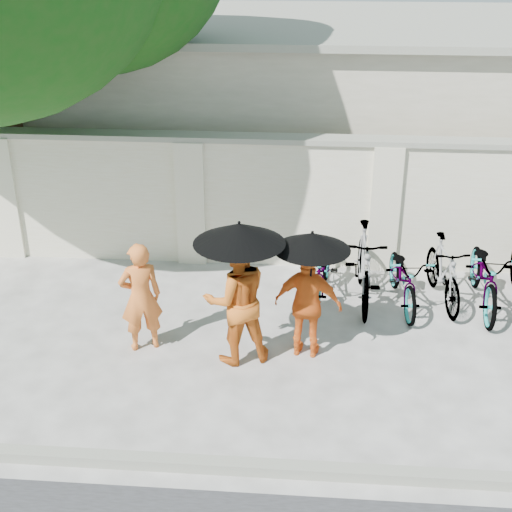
{
  "coord_description": "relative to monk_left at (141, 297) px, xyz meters",
  "views": [
    {
      "loc": [
        0.85,
        -7.22,
        5.02
      ],
      "look_at": [
        0.19,
        1.04,
        1.1
      ],
      "focal_mm": 50.0,
      "sensor_mm": 36.0,
      "label": 1
    }
  ],
  "objects": [
    {
      "name": "bike_1",
      "position": [
        2.88,
        1.47,
        -0.18
      ],
      "size": [
        0.53,
        1.86,
        1.12
      ],
      "primitive_type": "imported",
      "rotation": [
        0.0,
        0.0,
        0.0
      ],
      "color": "#A7A7A7",
      "rests_on": "ground"
    },
    {
      "name": "kerb",
      "position": [
        1.22,
        -2.2,
        -0.68
      ],
      "size": [
        40.0,
        0.16,
        0.12
      ],
      "primitive_type": "cube",
      "color": "gray",
      "rests_on": "ground"
    },
    {
      "name": "monk_right",
      "position": [
        2.1,
        0.01,
        -0.02
      ],
      "size": [
        0.89,
        0.49,
        1.44
      ],
      "primitive_type": "imported",
      "rotation": [
        0.0,
        0.0,
        2.97
      ],
      "color": "orange",
      "rests_on": "ground"
    },
    {
      "name": "bike_2",
      "position": [
        3.44,
        1.41,
        -0.3
      ],
      "size": [
        0.74,
        1.69,
        0.86
      ],
      "primitive_type": "imported",
      "rotation": [
        0.0,
        0.0,
        0.1
      ],
      "color": "#A7A7A7",
      "rests_on": "ground"
    },
    {
      "name": "bike_3",
      "position": [
        4.01,
        1.54,
        -0.25
      ],
      "size": [
        0.66,
        1.65,
        0.96
      ],
      "primitive_type": "imported",
      "rotation": [
        0.0,
        0.0,
        0.13
      ],
      "color": "#A7A7A7",
      "rests_on": "ground"
    },
    {
      "name": "ground",
      "position": [
        1.22,
        -0.5,
        -0.74
      ],
      "size": [
        80.0,
        80.0,
        0.0
      ],
      "primitive_type": "plane",
      "color": "beige"
    },
    {
      "name": "compound_wall",
      "position": [
        2.22,
        2.7,
        0.26
      ],
      "size": [
        20.0,
        0.3,
        2.0
      ],
      "primitive_type": "cube",
      "color": "silver",
      "rests_on": "ground"
    },
    {
      "name": "monk_center",
      "position": [
        1.23,
        -0.17,
        0.11
      ],
      "size": [
        0.99,
        0.88,
        1.69
      ],
      "primitive_type": "imported",
      "rotation": [
        0.0,
        0.0,
        3.48
      ],
      "color": "#CD621B",
      "rests_on": "ground"
    },
    {
      "name": "bike_4",
      "position": [
        4.58,
        1.46,
        -0.25
      ],
      "size": [
        0.72,
        1.88,
        0.98
      ],
      "primitive_type": "imported",
      "rotation": [
        0.0,
        0.0,
        -0.04
      ],
      "color": "#A7A7A7",
      "rests_on": "ground"
    },
    {
      "name": "monk_left",
      "position": [
        0.0,
        0.0,
        0.0
      ],
      "size": [
        0.63,
        0.53,
        1.47
      ],
      "primitive_type": "imported",
      "rotation": [
        0.0,
        0.0,
        3.54
      ],
      "color": "orange",
      "rests_on": "ground"
    },
    {
      "name": "building_behind",
      "position": [
        3.22,
        6.5,
        0.86
      ],
      "size": [
        14.0,
        6.0,
        3.2
      ],
      "primitive_type": "cube",
      "color": "beige",
      "rests_on": "ground"
    },
    {
      "name": "bike_0",
      "position": [
        2.31,
        1.58,
        -0.29
      ],
      "size": [
        0.8,
        1.76,
        0.89
      ],
      "primitive_type": "imported",
      "rotation": [
        0.0,
        0.0,
        -0.12
      ],
      "color": "#A7A7A7",
      "rests_on": "ground"
    },
    {
      "name": "parasol_center",
      "position": [
        1.28,
        -0.25,
        1.02
      ],
      "size": [
        1.08,
        1.08,
        0.92
      ],
      "color": "black",
      "rests_on": "ground"
    },
    {
      "name": "parasol_right",
      "position": [
        2.12,
        -0.07,
        0.87
      ],
      "size": [
        0.92,
        0.92,
        0.9
      ],
      "color": "black",
      "rests_on": "ground"
    }
  ]
}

